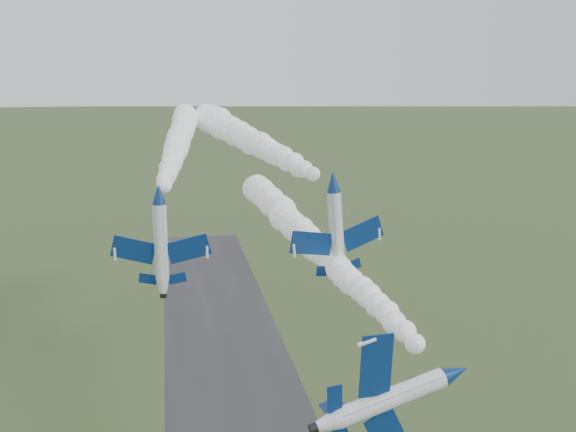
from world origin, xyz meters
name	(u,v)px	position (x,y,z in m)	size (l,w,h in m)	color
jet_lead	(456,373)	(11.71, -7.21, 31.18)	(3.89, 13.76, 11.13)	white
smoke_trail_jet_lead	(308,238)	(8.15, 30.34, 32.57)	(4.92, 68.05, 4.92)	white
jet_pair_left	(159,194)	(-11.05, 19.76, 41.28)	(10.99, 13.06, 3.20)	white
smoke_trail_jet_pair_left	(179,141)	(-7.94, 57.53, 43.11)	(4.94, 69.09, 4.94)	white
jet_pair_right	(334,182)	(8.65, 19.72, 42.03)	(11.95, 14.14, 3.54)	white
smoke_trail_jet_pair_right	(246,138)	(3.43, 59.11, 43.20)	(5.95, 72.77, 5.95)	white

